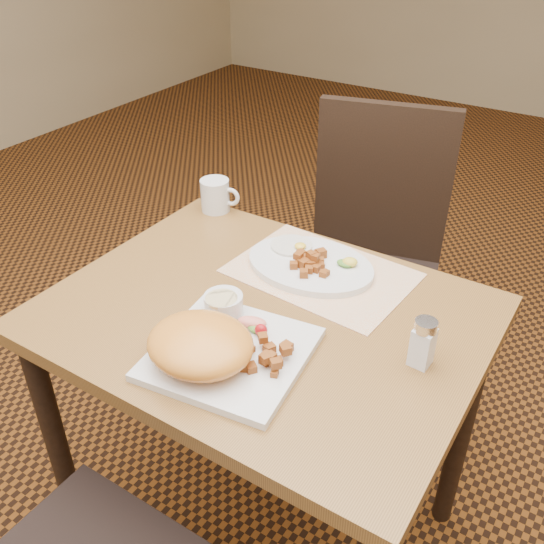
{
  "coord_description": "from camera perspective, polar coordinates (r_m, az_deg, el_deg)",
  "views": [
    {
      "loc": [
        0.57,
        -0.85,
        1.52
      ],
      "look_at": [
        -0.01,
        0.05,
        0.82
      ],
      "focal_mm": 40.0,
      "sensor_mm": 36.0,
      "label": 1
    }
  ],
  "objects": [
    {
      "name": "ground",
      "position": [
        1.83,
        -0.62,
        -22.8
      ],
      "size": [
        8.0,
        8.0,
        0.0
      ],
      "primitive_type": "plane",
      "color": "black",
      "rests_on": "ground"
    },
    {
      "name": "table",
      "position": [
        1.35,
        -0.78,
        -7.4
      ],
      "size": [
        0.9,
        0.7,
        0.75
      ],
      "color": "brown",
      "rests_on": "ground"
    },
    {
      "name": "chair_far",
      "position": [
        1.92,
        9.29,
        2.1
      ],
      "size": [
        0.51,
        0.52,
        0.97
      ],
      "rotation": [
        0.0,
        0.0,
        3.39
      ],
      "color": "black",
      "rests_on": "ground"
    },
    {
      "name": "placemat",
      "position": [
        1.4,
        4.66,
        -0.09
      ],
      "size": [
        0.42,
        0.31,
        0.0
      ],
      "primitive_type": "cube",
      "rotation": [
        0.0,
        0.0,
        -0.07
      ],
      "color": "white",
      "rests_on": "table"
    },
    {
      "name": "plate_square",
      "position": [
        1.17,
        -3.92,
        -7.68
      ],
      "size": [
        0.31,
        0.31,
        0.02
      ],
      "primitive_type": "cube",
      "rotation": [
        0.0,
        0.0,
        0.13
      ],
      "color": "silver",
      "rests_on": "table"
    },
    {
      "name": "plate_oval",
      "position": [
        1.41,
        3.63,
        0.66
      ],
      "size": [
        0.31,
        0.23,
        0.02
      ],
      "primitive_type": null,
      "rotation": [
        0.0,
        0.0,
        0.03
      ],
      "color": "silver",
      "rests_on": "placemat"
    },
    {
      "name": "hollandaise_mound",
      "position": [
        1.12,
        -6.81,
        -6.8
      ],
      "size": [
        0.2,
        0.18,
        0.08
      ],
      "color": "orange",
      "rests_on": "plate_square"
    },
    {
      "name": "ramekin",
      "position": [
        1.24,
        -4.6,
        -3.04
      ],
      "size": [
        0.08,
        0.08,
        0.04
      ],
      "color": "silver",
      "rests_on": "plate_square"
    },
    {
      "name": "garnish_sq",
      "position": [
        1.2,
        -1.61,
        -5.02
      ],
      "size": [
        0.08,
        0.05,
        0.03
      ],
      "color": "#387223",
      "rests_on": "plate_square"
    },
    {
      "name": "fried_egg",
      "position": [
        1.46,
        1.95,
        2.51
      ],
      "size": [
        0.1,
        0.1,
        0.02
      ],
      "color": "white",
      "rests_on": "plate_oval"
    },
    {
      "name": "garnish_ov",
      "position": [
        1.4,
        7.16,
        0.9
      ],
      "size": [
        0.05,
        0.04,
        0.02
      ],
      "color": "#387223",
      "rests_on": "plate_oval"
    },
    {
      "name": "salt_shaker",
      "position": [
        1.15,
        14.03,
        -6.42
      ],
      "size": [
        0.04,
        0.04,
        0.1
      ],
      "color": "white",
      "rests_on": "table"
    },
    {
      "name": "coffee_mug",
      "position": [
        1.66,
        -5.3,
        7.2
      ],
      "size": [
        0.11,
        0.08,
        0.09
      ],
      "color": "silver",
      "rests_on": "table"
    },
    {
      "name": "home_fries_sq",
      "position": [
        1.13,
        -0.19,
        -7.83
      ],
      "size": [
        0.09,
        0.11,
        0.03
      ],
      "color": "#9C5019",
      "rests_on": "plate_square"
    },
    {
      "name": "home_fries_ov",
      "position": [
        1.39,
        3.64,
        0.93
      ],
      "size": [
        0.11,
        0.12,
        0.03
      ],
      "color": "#9C5019",
      "rests_on": "plate_oval"
    }
  ]
}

